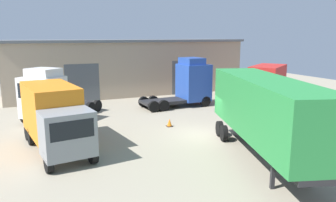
{
  "coord_description": "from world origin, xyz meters",
  "views": [
    {
      "loc": [
        -10.23,
        -17.35,
        6.23
      ],
      "look_at": [
        -1.07,
        3.76,
        1.6
      ],
      "focal_mm": 35.0,
      "sensor_mm": 36.0,
      "label": 1
    }
  ],
  "objects_px": {
    "box_truck_black": "(265,83)",
    "box_truck_grey": "(54,115)",
    "traffic_cone": "(170,123)",
    "container_trailer_green": "(266,110)",
    "tractor_unit_blue": "(189,83)",
    "tractor_unit_white": "(48,97)"
  },
  "relations": [
    {
      "from": "tractor_unit_white",
      "to": "traffic_cone",
      "type": "height_order",
      "value": "tractor_unit_white"
    },
    {
      "from": "box_truck_grey",
      "to": "box_truck_black",
      "type": "distance_m",
      "value": 19.23
    },
    {
      "from": "tractor_unit_blue",
      "to": "box_truck_black",
      "type": "bearing_deg",
      "value": -23.19
    },
    {
      "from": "container_trailer_green",
      "to": "tractor_unit_blue",
      "type": "bearing_deg",
      "value": -173.87
    },
    {
      "from": "tractor_unit_white",
      "to": "box_truck_black",
      "type": "height_order",
      "value": "tractor_unit_white"
    },
    {
      "from": "tractor_unit_white",
      "to": "tractor_unit_blue",
      "type": "xyz_separation_m",
      "value": [
        12.0,
        1.05,
        0.17
      ]
    },
    {
      "from": "tractor_unit_blue",
      "to": "box_truck_black",
      "type": "relative_size",
      "value": 0.9
    },
    {
      "from": "container_trailer_green",
      "to": "tractor_unit_blue",
      "type": "xyz_separation_m",
      "value": [
        2.7,
        13.41,
        -0.63
      ]
    },
    {
      "from": "container_trailer_green",
      "to": "traffic_cone",
      "type": "xyz_separation_m",
      "value": [
        -1.77,
        7.68,
        -2.39
      ]
    },
    {
      "from": "tractor_unit_white",
      "to": "box_truck_black",
      "type": "relative_size",
      "value": 0.93
    },
    {
      "from": "box_truck_grey",
      "to": "tractor_unit_white",
      "type": "bearing_deg",
      "value": 170.84
    },
    {
      "from": "tractor_unit_white",
      "to": "tractor_unit_blue",
      "type": "height_order",
      "value": "tractor_unit_blue"
    },
    {
      "from": "tractor_unit_white",
      "to": "box_truck_grey",
      "type": "distance_m",
      "value": 6.42
    },
    {
      "from": "container_trailer_green",
      "to": "traffic_cone",
      "type": "distance_m",
      "value": 8.24
    },
    {
      "from": "container_trailer_green",
      "to": "tractor_unit_blue",
      "type": "height_order",
      "value": "tractor_unit_blue"
    },
    {
      "from": "box_truck_grey",
      "to": "traffic_cone",
      "type": "height_order",
      "value": "box_truck_grey"
    },
    {
      "from": "container_trailer_green",
      "to": "box_truck_black",
      "type": "relative_size",
      "value": 1.54
    },
    {
      "from": "container_trailer_green",
      "to": "box_truck_black",
      "type": "xyz_separation_m",
      "value": [
        9.15,
        10.98,
        -0.7
      ]
    },
    {
      "from": "box_truck_grey",
      "to": "container_trailer_green",
      "type": "bearing_deg",
      "value": 49.53
    },
    {
      "from": "box_truck_black",
      "to": "box_truck_grey",
      "type": "bearing_deg",
      "value": -20.82
    },
    {
      "from": "box_truck_grey",
      "to": "traffic_cone",
      "type": "relative_size",
      "value": 12.77
    },
    {
      "from": "container_trailer_green",
      "to": "traffic_cone",
      "type": "bearing_deg",
      "value": -149.49
    }
  ]
}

